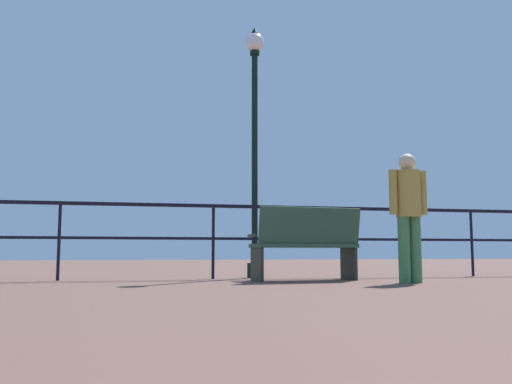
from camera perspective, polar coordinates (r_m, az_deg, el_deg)
The scene contains 4 objects.
pier_railing at distance 8.27m, azimuth 2.85°, elevation -3.35°, with size 23.37×0.05×1.08m.
bench_near_left at distance 7.51m, azimuth 5.26°, elevation -5.07°, with size 1.48×0.78×0.98m.
lamppost_center at distance 8.63m, azimuth -0.14°, elevation 6.83°, with size 0.30×0.30×3.94m.
person_by_bench at distance 7.23m, azimuth 15.50°, elevation -1.63°, with size 0.52×0.31×1.63m.
Camera 1 is at (-2.28, 1.85, 0.38)m, focal length 38.66 mm.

